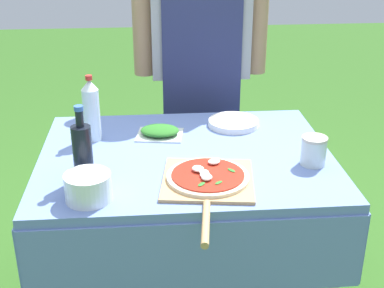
% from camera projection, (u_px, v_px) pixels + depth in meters
% --- Properties ---
extents(prep_table, '(1.14, 0.88, 0.77)m').
position_uv_depth(prep_table, '(186.00, 174.00, 2.09)').
color(prep_table, '#607AB7').
rests_on(prep_table, ground).
extents(person_cook, '(0.65, 0.22, 1.74)m').
position_uv_depth(person_cook, '(200.00, 43.00, 2.60)').
color(person_cook, '#333D56').
rests_on(person_cook, ground).
extents(pizza_on_peel, '(0.35, 0.57, 0.05)m').
position_uv_depth(pizza_on_peel, '(208.00, 180.00, 1.83)').
color(pizza_on_peel, tan).
rests_on(pizza_on_peel, prep_table).
extents(oil_bottle, '(0.07, 0.07, 0.28)m').
position_uv_depth(oil_bottle, '(83.00, 152.00, 1.81)').
color(oil_bottle, black).
rests_on(oil_bottle, prep_table).
extents(water_bottle, '(0.07, 0.07, 0.27)m').
position_uv_depth(water_bottle, '(91.00, 110.00, 2.13)').
color(water_bottle, silver).
rests_on(water_bottle, prep_table).
extents(herb_container, '(0.21, 0.18, 0.04)m').
position_uv_depth(herb_container, '(160.00, 131.00, 2.21)').
color(herb_container, silver).
rests_on(herb_container, prep_table).
extents(mixing_tub, '(0.15, 0.15, 0.09)m').
position_uv_depth(mixing_tub, '(88.00, 187.00, 1.72)').
color(mixing_tub, silver).
rests_on(mixing_tub, prep_table).
extents(plate_stack, '(0.22, 0.22, 0.02)m').
position_uv_depth(plate_stack, '(234.00, 123.00, 2.31)').
color(plate_stack, white).
rests_on(plate_stack, prep_table).
extents(sauce_jar, '(0.09, 0.09, 0.11)m').
position_uv_depth(sauce_jar, '(313.00, 152.00, 1.95)').
color(sauce_jar, silver).
rests_on(sauce_jar, prep_table).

